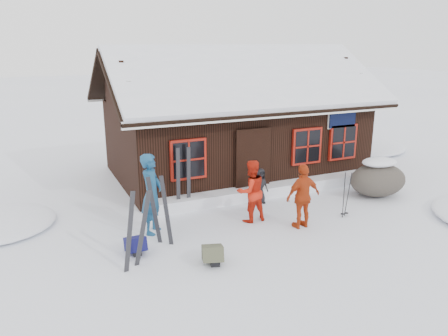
{
  "coord_description": "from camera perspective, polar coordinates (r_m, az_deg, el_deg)",
  "views": [
    {
      "loc": [
        -5.0,
        -8.53,
        4.41
      ],
      "look_at": [
        -0.49,
        1.4,
        1.3
      ],
      "focal_mm": 35.0,
      "sensor_mm": 36.0,
      "label": 1
    }
  ],
  "objects": [
    {
      "name": "backpack_blue",
      "position": [
        9.84,
        -11.48,
        -10.1
      ],
      "size": [
        0.42,
        0.55,
        0.3
      ],
      "primitive_type": "cube",
      "rotation": [
        0.0,
        0.0,
        -0.01
      ],
      "color": "#101048",
      "rests_on": "ground"
    },
    {
      "name": "ski_pair_left",
      "position": [
        9.02,
        -11.4,
        -8.05
      ],
      "size": [
        0.67,
        0.23,
        1.67
      ],
      "rotation": [
        0.0,
        0.0,
        0.13
      ],
      "color": "black",
      "rests_on": "ground"
    },
    {
      "name": "backpack_olive",
      "position": [
        9.25,
        -1.51,
        -11.48
      ],
      "size": [
        0.58,
        0.67,
        0.31
      ],
      "primitive_type": "cube",
      "rotation": [
        0.0,
        0.0,
        -0.31
      ],
      "color": "#484A35",
      "rests_on": "ground"
    },
    {
      "name": "skier_orange_left",
      "position": [
        11.11,
        3.54,
        -3.03
      ],
      "size": [
        0.82,
        0.66,
        1.62
      ],
      "primitive_type": "imported",
      "rotation": [
        0.0,
        0.0,
        3.2
      ],
      "color": "red",
      "rests_on": "ground"
    },
    {
      "name": "ski_pair_right",
      "position": [
        11.89,
        -5.32,
        -1.57
      ],
      "size": [
        0.43,
        0.04,
        1.81
      ],
      "rotation": [
        0.0,
        0.0,
        -0.01
      ],
      "color": "black",
      "rests_on": "ground"
    },
    {
      "name": "skier_orange_right",
      "position": [
        10.88,
        10.28,
        -3.66
      ],
      "size": [
        0.97,
        0.44,
        1.62
      ],
      "primitive_type": "imported",
      "rotation": [
        0.0,
        0.0,
        3.19
      ],
      "color": "#AF3612",
      "rests_on": "ground"
    },
    {
      "name": "ski_pair_mid",
      "position": [
        9.96,
        -8.31,
        -5.63
      ],
      "size": [
        0.52,
        0.27,
        1.66
      ],
      "rotation": [
        0.0,
        0.0,
        -0.46
      ],
      "color": "black",
      "rests_on": "ground"
    },
    {
      "name": "skier_teal",
      "position": [
        10.51,
        -9.43,
        -3.35
      ],
      "size": [
        0.79,
        0.86,
        1.96
      ],
      "primitive_type": "imported",
      "rotation": [
        0.0,
        0.0,
        0.97
      ],
      "color": "navy",
      "rests_on": "ground"
    },
    {
      "name": "mountain_hut",
      "position": [
        15.26,
        1.28,
        5.2
      ],
      "size": [
        8.9,
        6.09,
        4.42
      ],
      "color": "black",
      "rests_on": "ground"
    },
    {
      "name": "ground",
      "position": [
        10.83,
        5.51,
        -8.2
      ],
      "size": [
        120.0,
        120.0,
        0.0
      ],
      "primitive_type": "plane",
      "color": "white",
      "rests_on": "ground"
    },
    {
      "name": "boulder",
      "position": [
        13.84,
        19.46,
        -1.32
      ],
      "size": [
        1.78,
        1.33,
        1.04
      ],
      "color": "#4F483F",
      "rests_on": "ground"
    },
    {
      "name": "snow_mounds",
      "position": [
        13.11,
        7.75,
        -3.9
      ],
      "size": [
        20.6,
        13.2,
        0.48
      ],
      "color": "white",
      "rests_on": "ground"
    },
    {
      "name": "snow_drift",
      "position": [
        13.29,
        6.34,
        -2.78
      ],
      "size": [
        7.6,
        0.6,
        0.35
      ],
      "primitive_type": "cube",
      "color": "white",
      "rests_on": "ground"
    },
    {
      "name": "ski_poles",
      "position": [
        11.89,
        15.64,
        -3.47
      ],
      "size": [
        0.22,
        0.11,
        1.25
      ],
      "color": "black",
      "rests_on": "ground"
    },
    {
      "name": "skier_crouched",
      "position": [
        12.45,
        4.69,
        -2.35
      ],
      "size": [
        0.54,
        0.39,
        1.04
      ],
      "primitive_type": "imported",
      "rotation": [
        0.0,
        0.0,
        0.12
      ],
      "color": "black",
      "rests_on": "ground"
    }
  ]
}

